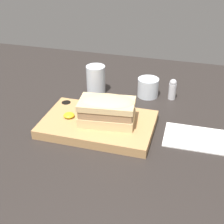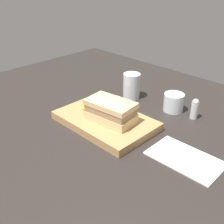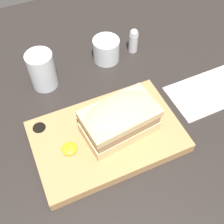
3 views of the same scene
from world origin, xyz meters
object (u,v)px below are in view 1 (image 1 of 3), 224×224
object	(u,v)px
water_glass	(96,81)
wine_glass	(148,88)
sandwich	(107,109)
salt_shaker	(172,89)
serving_board	(98,124)
napkin	(200,138)

from	to	relation	value
water_glass	wine_glass	size ratio (longest dim) A/B	1.37
sandwich	wine_glass	distance (cm)	27.16
wine_glass	salt_shaker	size ratio (longest dim) A/B	0.99
wine_glass	water_glass	bearing A→B (deg)	-172.84
sandwich	wine_glass	xyz separation A→B (cm)	(7.78, 25.70, -4.09)
serving_board	water_glass	size ratio (longest dim) A/B	3.24
sandwich	napkin	xyz separation A→B (cm)	(27.44, 3.03, -7.11)
napkin	salt_shaker	xyz separation A→B (cm)	(-10.96, 22.85, 3.69)
serving_board	wine_glass	distance (cm)	27.61
serving_board	salt_shaker	xyz separation A→B (cm)	(19.46, 25.54, 2.49)
serving_board	napkin	xyz separation A→B (cm)	(30.41, 2.69, -1.20)
serving_board	water_glass	bearing A→B (deg)	109.77
serving_board	wine_glass	xyz separation A→B (cm)	(10.76, 25.36, 1.82)
wine_glass	napkin	bearing A→B (deg)	-49.07
wine_glass	salt_shaker	bearing A→B (deg)	1.18
wine_glass	napkin	size ratio (longest dim) A/B	0.36
sandwich	salt_shaker	world-z (taller)	sandwich
serving_board	sandwich	bearing A→B (deg)	-6.61
salt_shaker	napkin	bearing A→B (deg)	-64.38
sandwich	water_glass	world-z (taller)	sandwich
water_glass	wine_glass	distance (cm)	19.20
sandwich	napkin	size ratio (longest dim) A/B	0.82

